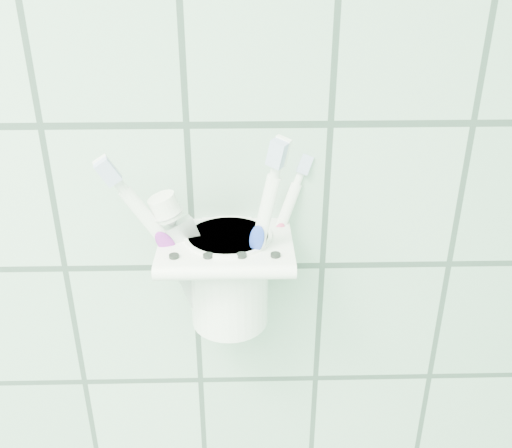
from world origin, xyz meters
TOP-DOWN VIEW (x-y plane):
  - holder_bracket at (0.63, 1.15)m, footprint 0.14×0.11m
  - cup at (0.64, 1.16)m, footprint 0.09×0.09m
  - toothbrush_pink at (0.63, 1.16)m, footprint 0.10×0.04m
  - toothbrush_blue at (0.66, 1.15)m, footprint 0.07×0.06m
  - toothbrush_orange at (0.65, 1.15)m, footprint 0.05×0.05m
  - toothpaste_tube at (0.62, 1.16)m, footprint 0.08×0.04m

SIDE VIEW (x-z plane):
  - cup at x=0.64m, z-range 1.21..1.32m
  - holder_bracket at x=0.63m, z-range 1.28..1.32m
  - toothpaste_tube at x=0.62m, z-range 1.22..1.39m
  - toothbrush_blue at x=0.66m, z-range 1.22..1.40m
  - toothbrush_pink at x=0.63m, z-range 1.22..1.44m
  - toothbrush_orange at x=0.65m, z-range 1.22..1.44m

